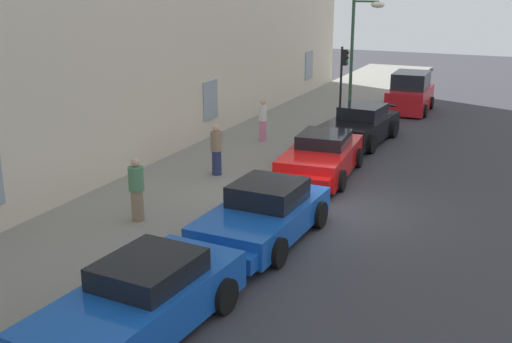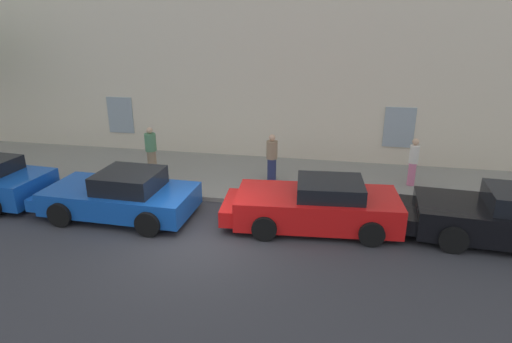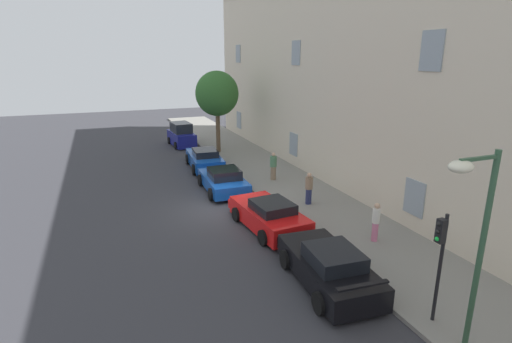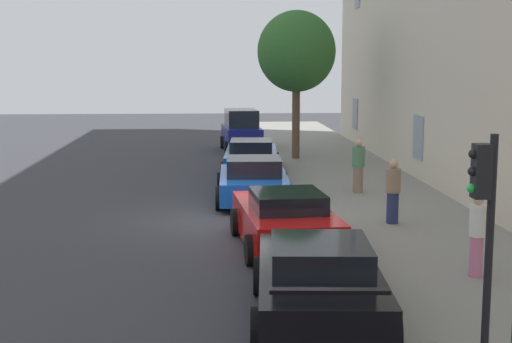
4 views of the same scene
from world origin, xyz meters
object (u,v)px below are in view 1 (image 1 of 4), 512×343
pedestrian_admiring (137,189)px  sportscar_white_middle (320,159)px  traffic_light (343,70)px  street_lamp (362,35)px  sportscar_red_lead (132,309)px  sportscar_tail_end (358,127)px  pedestrian_strolling (263,119)px  hatchback_distant (410,94)px  sportscar_yellow_flank (260,217)px  pedestrian_bystander (216,150)px

pedestrian_admiring → sportscar_white_middle: bearing=-26.2°
traffic_light → street_lamp: street_lamp is taller
sportscar_red_lead → sportscar_tail_end: (15.34, 0.26, 0.00)m
pedestrian_strolling → sportscar_white_middle: bearing=-132.7°
sportscar_red_lead → pedestrian_admiring: pedestrian_admiring is taller
street_lamp → hatchback_distant: bearing=-31.6°
sportscar_yellow_flank → traffic_light: size_ratio=1.45×
sportscar_red_lead → sportscar_white_middle: bearing=0.9°
sportscar_yellow_flank → street_lamp: (14.51, 1.60, 3.16)m
pedestrian_bystander → pedestrian_strolling: bearing=5.6°
pedestrian_strolling → sportscar_tail_end: bearing=-62.7°
sportscar_white_middle → traffic_light: (7.81, 1.68, 1.74)m
pedestrian_admiring → pedestrian_strolling: bearing=2.9°
hatchback_distant → pedestrian_strolling: (-8.63, 3.85, 0.14)m
hatchback_distant → sportscar_red_lead: bearing=179.2°
hatchback_distant → pedestrian_strolling: hatchback_distant is taller
sportscar_red_lead → traffic_light: bearing=5.7°
sportscar_red_lead → pedestrian_strolling: 14.11m
sportscar_red_lead → pedestrian_bystander: 9.53m
sportscar_red_lead → pedestrian_strolling: (13.65, 3.53, 0.36)m
sportscar_red_lead → sportscar_white_middle: (10.55, 0.16, -0.02)m
sportscar_yellow_flank → pedestrian_bystander: 5.19m
sportscar_red_lead → sportscar_yellow_flank: (5.02, -0.22, -0.01)m
sportscar_yellow_flank → sportscar_tail_end: size_ratio=0.94×
traffic_light → street_lamp: (1.16, -0.46, 1.43)m
sportscar_yellow_flank → traffic_light: 13.61m
sportscar_white_middle → pedestrian_admiring: bearing=153.8°
sportscar_yellow_flank → sportscar_white_middle: bearing=3.9°
sportscar_tail_end → pedestrian_strolling: pedestrian_strolling is taller
traffic_light → pedestrian_bystander: bearing=172.5°
sportscar_white_middle → pedestrian_strolling: size_ratio=3.02×
sportscar_white_middle → sportscar_tail_end: (4.80, 0.10, 0.02)m
pedestrian_admiring → pedestrian_bystander: pedestrian_admiring is taller
sportscar_red_lead → hatchback_distant: 22.29m
sportscar_tail_end → sportscar_white_middle: bearing=-178.8°
hatchback_distant → traffic_light: size_ratio=1.14×
sportscar_white_middle → hatchback_distant: hatchback_distant is taller
hatchback_distant → sportscar_tail_end: bearing=175.2°
sportscar_red_lead → pedestrian_bystander: size_ratio=3.11×
sportscar_red_lead → pedestrian_bystander: (9.01, 3.07, 0.35)m
street_lamp → pedestrian_bystander: (-10.51, 1.69, -2.80)m
sportscar_red_lead → sportscar_white_middle: 10.55m
pedestrian_bystander → sportscar_white_middle: bearing=-62.2°
sportscar_red_lead → pedestrian_admiring: size_ratio=3.04×
sportscar_white_middle → pedestrian_admiring: pedestrian_admiring is taller
hatchback_distant → street_lamp: bearing=148.4°
sportscar_red_lead → hatchback_distant: bearing=-0.8°
sportscar_tail_end → hatchback_distant: hatchback_distant is taller
sportscar_white_middle → sportscar_tail_end: size_ratio=0.99×
traffic_light → pedestrian_admiring: bearing=174.9°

